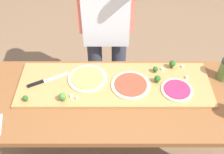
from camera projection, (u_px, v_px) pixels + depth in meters
The scene contains 17 objects.
prep_table at pixel (119, 107), 1.84m from camera, with size 1.72×0.69×0.75m.
cutting_board at pixel (115, 84), 1.83m from camera, with size 1.28×0.40×0.02m, color #B27F47.
chefs_knife at pixel (43, 81), 1.82m from camera, with size 0.27×0.15×0.02m.
pizza_whole_tomato_red at pixel (131, 85), 1.80m from camera, with size 0.26×0.26×0.02m.
pizza_whole_beet_magenta at pixel (178, 90), 1.77m from camera, with size 0.21×0.21×0.02m.
pizza_whole_pesto_green at pixel (88, 78), 1.84m from camera, with size 0.26×0.26×0.02m.
broccoli_floret_center_right at pixel (156, 69), 1.87m from camera, with size 0.04×0.04×0.05m.
broccoli_floret_front_right at pixel (158, 79), 1.80m from camera, with size 0.04×0.04×0.06m.
broccoli_floret_front_mid at pixel (173, 64), 1.90m from camera, with size 0.04×0.04×0.06m.
broccoli_floret_back_right at pixel (63, 96), 1.69m from camera, with size 0.05×0.05×0.06m.
broccoli_floret_front_left at pixel (26, 98), 1.70m from camera, with size 0.03×0.03×0.04m.
cheese_crumble_a at pixel (163, 69), 1.90m from camera, with size 0.02×0.02×0.02m, color white.
cheese_crumble_b at pixel (77, 98), 1.72m from camera, with size 0.01×0.01×0.01m, color silver.
cheese_crumble_c at pixel (183, 67), 1.92m from camera, with size 0.02×0.02×0.02m, color silver.
cheese_crumble_d at pixel (187, 77), 1.85m from camera, with size 0.02×0.02×0.02m, color silver.
cheese_crumble_e at pixel (72, 96), 1.73m from camera, with size 0.02×0.02×0.02m, color white.
cook_center at pixel (107, 15), 1.99m from camera, with size 0.54×0.39×1.67m.
Camera 1 is at (-0.05, -1.15, 2.09)m, focal length 43.74 mm.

